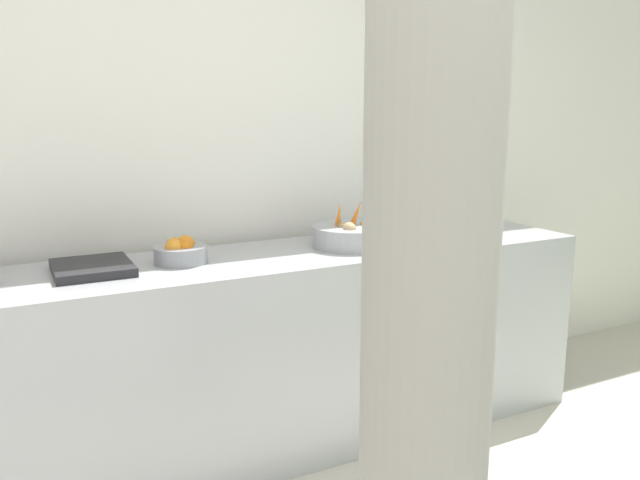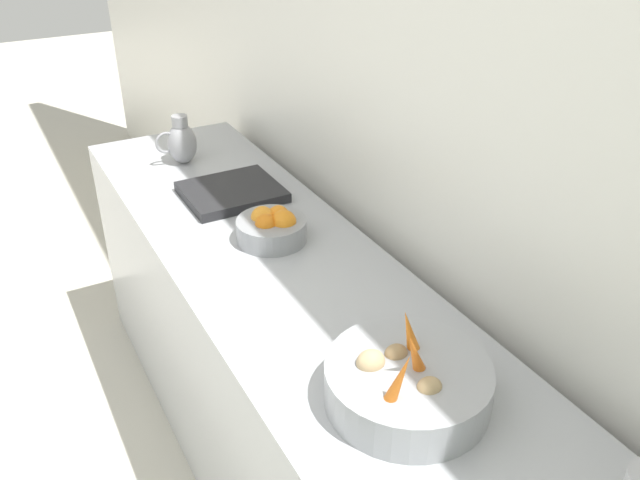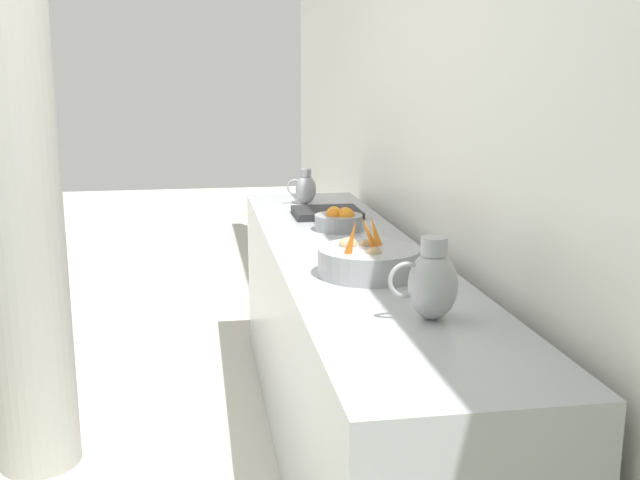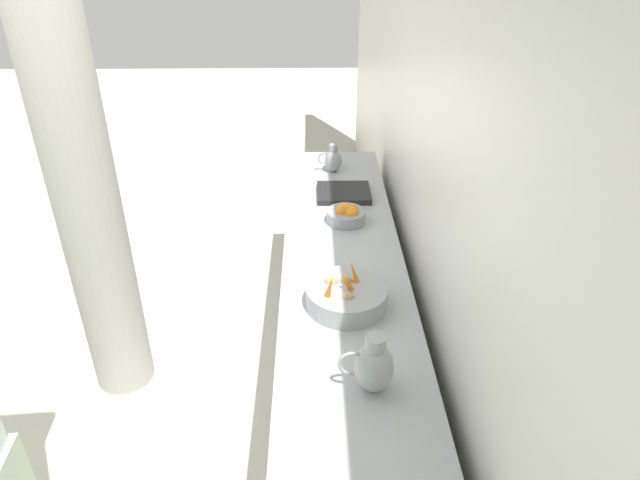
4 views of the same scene
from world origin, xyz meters
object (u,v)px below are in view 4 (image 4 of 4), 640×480
at_px(vegetable_colander, 346,296).
at_px(metal_pitcher_tall, 374,366).
at_px(orange_bowl, 346,215).
at_px(support_column, 75,149).
at_px(metal_pitcher_short, 333,159).

xyz_separation_m(vegetable_colander, metal_pitcher_tall, (-0.07, 0.53, 0.06)).
bearing_deg(orange_bowl, metal_pitcher_tall, 91.05).
bearing_deg(metal_pitcher_tall, orange_bowl, -88.95).
bearing_deg(metal_pitcher_tall, support_column, -37.42).
bearing_deg(metal_pitcher_tall, vegetable_colander, -82.37).
bearing_deg(orange_bowl, support_column, 11.51).
height_order(orange_bowl, metal_pitcher_tall, metal_pitcher_tall).
distance_m(metal_pitcher_tall, metal_pitcher_short, 2.10).
distance_m(orange_bowl, metal_pitcher_short, 0.75).
bearing_deg(metal_pitcher_short, vegetable_colander, 90.13).
relative_size(metal_pitcher_short, support_column, 0.07).
height_order(orange_bowl, support_column, support_column).
relative_size(vegetable_colander, support_column, 0.13).
bearing_deg(support_column, metal_pitcher_tall, 142.58).
relative_size(metal_pitcher_tall, support_column, 0.08).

